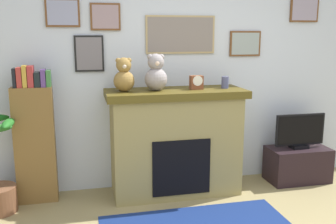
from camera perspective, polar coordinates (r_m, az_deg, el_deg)
back_wall at (r=4.48m, az=2.36°, el=5.76°), size 5.20×0.15×2.60m
fireplace at (r=4.25m, az=1.09°, el=-4.40°), size 1.51×0.62×1.17m
bookshelf at (r=4.21m, az=-19.32°, el=-3.90°), size 0.41×0.16×1.45m
tv_stand at (r=4.93m, az=18.82°, el=-7.41°), size 0.73×0.40×0.42m
television at (r=4.82m, az=19.15°, el=-2.79°), size 0.62×0.14×0.42m
candle_jar at (r=4.27m, az=8.54°, el=4.41°), size 0.08×0.08×0.13m
mantel_clock at (r=4.16m, az=4.27°, el=4.45°), size 0.14×0.10×0.15m
teddy_bear_tan at (r=3.99m, az=-6.61°, el=5.33°), size 0.22×0.22×0.35m
teddy_bear_brown at (r=4.04m, az=-1.82°, el=5.70°), size 0.24×0.24×0.39m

